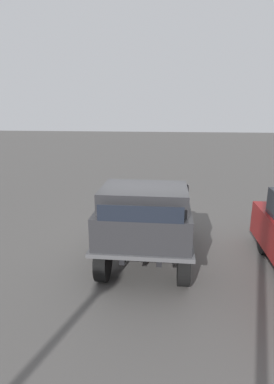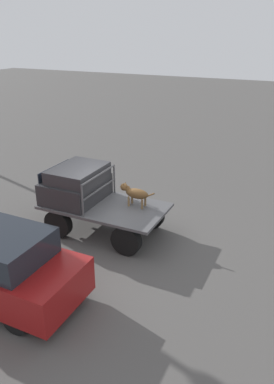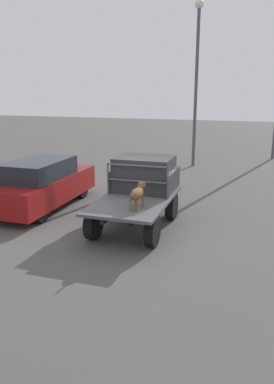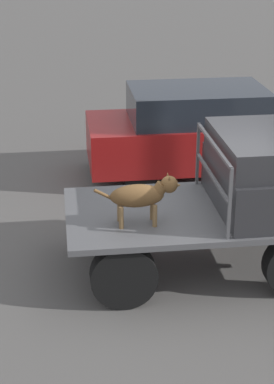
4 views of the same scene
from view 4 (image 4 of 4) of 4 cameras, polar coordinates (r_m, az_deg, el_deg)
ground_plane at (r=9.08m, az=5.29°, el=-6.71°), size 80.00×80.00×0.00m
flatbed_truck at (r=8.78m, az=5.44°, el=-3.15°), size 3.57×1.95×0.90m
truck_cab at (r=8.73m, az=11.74°, el=1.74°), size 1.51×1.83×1.03m
truck_headboard at (r=8.47m, az=6.75°, el=2.29°), size 0.04×1.83×0.93m
dog at (r=8.07m, az=0.56°, el=-0.24°), size 1.11×0.29×0.67m
parked_sedan at (r=12.14m, az=6.09°, el=5.38°), size 4.50×1.74×1.66m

